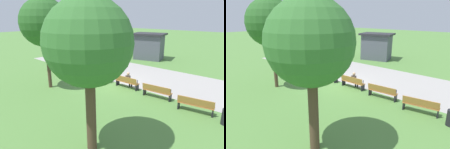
% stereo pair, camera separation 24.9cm
% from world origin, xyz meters
% --- Properties ---
extents(ground_plane, '(120.00, 120.00, 0.00)m').
position_xyz_m(ground_plane, '(0.00, 0.00, 0.00)').
color(ground_plane, '#54843D').
extents(path_paving, '(27.39, 6.25, 0.01)m').
position_xyz_m(path_paving, '(0.00, 3.48, 0.00)').
color(path_paving, '#A39E99').
rests_on(path_paving, ground).
extents(bench_0, '(1.92, 0.77, 0.89)m').
position_xyz_m(bench_0, '(-6.40, -0.60, 0.48)').
color(bench_0, '#B27538').
rests_on(bench_0, ground).
extents(bench_1, '(1.91, 0.66, 0.89)m').
position_xyz_m(bench_1, '(-3.85, -0.26, 0.48)').
color(bench_1, '#B27538').
rests_on(bench_1, ground).
extents(bench_2, '(1.88, 0.53, 0.89)m').
position_xyz_m(bench_2, '(-1.28, -0.09, 0.48)').
color(bench_2, '#B27538').
rests_on(bench_2, ground).
extents(bench_3, '(1.88, 0.53, 0.89)m').
position_xyz_m(bench_3, '(1.28, -0.09, 0.48)').
color(bench_3, '#B27538').
rests_on(bench_3, ground).
extents(bench_4, '(1.91, 0.66, 0.89)m').
position_xyz_m(bench_4, '(3.85, -0.26, 0.48)').
color(bench_4, '#B27538').
rests_on(bench_4, ground).
extents(bench_5, '(1.92, 0.77, 0.89)m').
position_xyz_m(bench_5, '(6.40, -0.60, 0.48)').
color(bench_5, '#B27538').
rests_on(bench_5, ground).
extents(person_seated, '(0.33, 0.52, 1.20)m').
position_xyz_m(person_seated, '(1.36, 0.06, 0.64)').
color(person_seated, '#4C4238').
rests_on(person_seated, ground).
extents(tree_0, '(3.29, 3.29, 6.28)m').
position_xyz_m(tree_0, '(-2.98, -3.73, 4.62)').
color(tree_0, '#4C3828').
rests_on(tree_0, ground).
extents(tree_1, '(3.11, 3.11, 5.75)m').
position_xyz_m(tree_1, '(4.49, -6.37, 4.16)').
color(tree_1, '#4C3828').
rests_on(tree_1, ground).
extents(lamp_post, '(0.32, 0.32, 3.97)m').
position_xyz_m(lamp_post, '(-5.11, 1.62, 2.77)').
color(lamp_post, black).
rests_on(lamp_post, ground).
extents(kiosk, '(4.24, 3.58, 3.10)m').
position_xyz_m(kiosk, '(-2.95, 9.64, 1.59)').
color(kiosk, '#4C515B').
rests_on(kiosk, ground).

